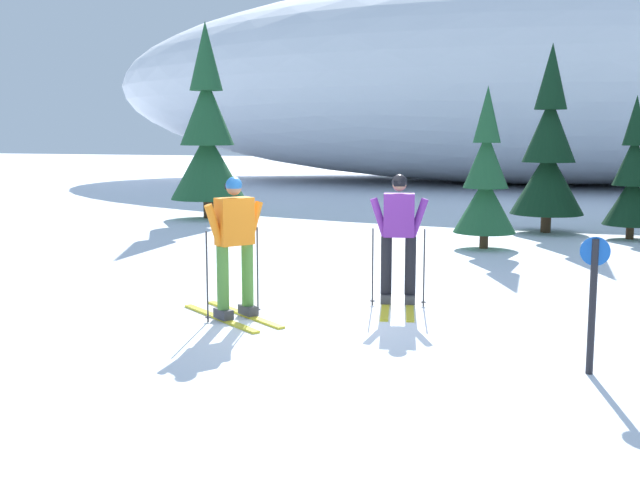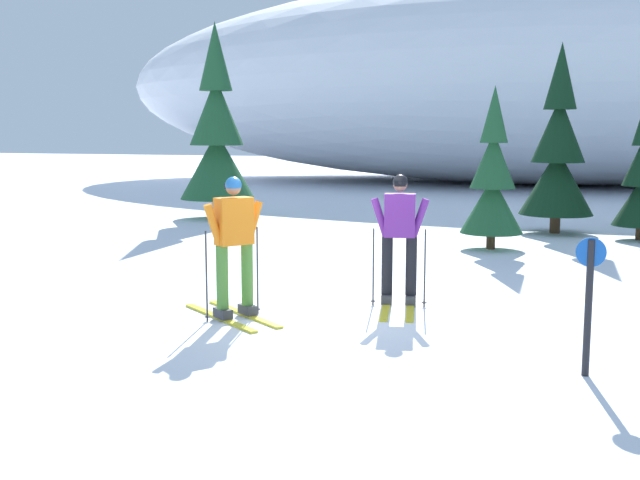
{
  "view_description": "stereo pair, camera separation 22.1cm",
  "coord_description": "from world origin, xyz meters",
  "px_view_note": "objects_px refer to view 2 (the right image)",
  "views": [
    {
      "loc": [
        3.09,
        -9.17,
        2.34
      ],
      "look_at": [
        -0.05,
        0.21,
        0.95
      ],
      "focal_mm": 43.26,
      "sensor_mm": 36.0,
      "label": 1
    },
    {
      "loc": [
        3.3,
        -9.09,
        2.34
      ],
      "look_at": [
        -0.05,
        0.21,
        0.95
      ],
      "focal_mm": 43.26,
      "sensor_mm": 36.0,
      "label": 2
    }
  ],
  "objects_px": {
    "skier_orange_jacket": "(234,244)",
    "pine_tree_left": "(493,181)",
    "skier_purple_jacket": "(399,238)",
    "pine_tree_center_left": "(558,155)",
    "trail_marker_post": "(589,298)",
    "pine_tree_far_left": "(217,137)"
  },
  "relations": [
    {
      "from": "pine_tree_left",
      "to": "trail_marker_post",
      "type": "relative_size",
      "value": 2.41
    },
    {
      "from": "skier_orange_jacket",
      "to": "skier_purple_jacket",
      "type": "height_order",
      "value": "skier_orange_jacket"
    },
    {
      "from": "pine_tree_center_left",
      "to": "skier_purple_jacket",
      "type": "bearing_deg",
      "value": -100.43
    },
    {
      "from": "skier_orange_jacket",
      "to": "skier_purple_jacket",
      "type": "xyz_separation_m",
      "value": [
        1.77,
        1.42,
        -0.02
      ]
    },
    {
      "from": "skier_orange_jacket",
      "to": "skier_purple_jacket",
      "type": "distance_m",
      "value": 2.27
    },
    {
      "from": "skier_purple_jacket",
      "to": "trail_marker_post",
      "type": "distance_m",
      "value": 3.4
    },
    {
      "from": "trail_marker_post",
      "to": "pine_tree_center_left",
      "type": "bearing_deg",
      "value": 94.5
    },
    {
      "from": "skier_purple_jacket",
      "to": "trail_marker_post",
      "type": "height_order",
      "value": "skier_purple_jacket"
    },
    {
      "from": "skier_purple_jacket",
      "to": "pine_tree_far_left",
      "type": "xyz_separation_m",
      "value": [
        -7.3,
        8.83,
        1.27
      ]
    },
    {
      "from": "pine_tree_left",
      "to": "pine_tree_center_left",
      "type": "distance_m",
      "value": 3.22
    },
    {
      "from": "pine_tree_far_left",
      "to": "pine_tree_left",
      "type": "distance_m",
      "value": 8.49
    },
    {
      "from": "skier_orange_jacket",
      "to": "skier_purple_jacket",
      "type": "bearing_deg",
      "value": 38.75
    },
    {
      "from": "skier_orange_jacket",
      "to": "pine_tree_center_left",
      "type": "bearing_deg",
      "value": 71.5
    },
    {
      "from": "pine_tree_far_left",
      "to": "pine_tree_left",
      "type": "xyz_separation_m",
      "value": [
        7.8,
        -3.23,
        -0.84
      ]
    },
    {
      "from": "pine_tree_center_left",
      "to": "pine_tree_left",
      "type": "bearing_deg",
      "value": -109.89
    },
    {
      "from": "skier_purple_jacket",
      "to": "pine_tree_center_left",
      "type": "bearing_deg",
      "value": 79.57
    },
    {
      "from": "skier_orange_jacket",
      "to": "pine_tree_left",
      "type": "xyz_separation_m",
      "value": [
        2.27,
        7.03,
        0.41
      ]
    },
    {
      "from": "skier_orange_jacket",
      "to": "pine_tree_far_left",
      "type": "height_order",
      "value": "pine_tree_far_left"
    },
    {
      "from": "pine_tree_left",
      "to": "trail_marker_post",
      "type": "bearing_deg",
      "value": -76.27
    },
    {
      "from": "skier_orange_jacket",
      "to": "pine_tree_center_left",
      "type": "distance_m",
      "value": 10.6
    },
    {
      "from": "pine_tree_far_left",
      "to": "pine_tree_center_left",
      "type": "relative_size",
      "value": 1.21
    },
    {
      "from": "skier_orange_jacket",
      "to": "trail_marker_post",
      "type": "xyz_separation_m",
      "value": [
        4.22,
        -0.94,
        -0.18
      ]
    }
  ]
}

